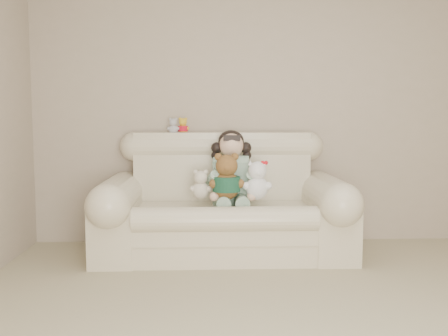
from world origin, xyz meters
The scene contains 8 objects.
wall_back centered at (0.00, 2.50, 1.30)m, with size 4.50×4.50×0.00m, color #B5A390.
sofa centered at (-0.52, 2.00, 0.52)m, with size 2.10×0.95×1.03m, color beige, non-canonical shape.
seated_child centered at (-0.45, 2.08, 0.74)m, with size 0.39×0.47×0.64m, color #35784E, non-canonical shape.
brown_teddy centered at (-0.50, 1.85, 0.72)m, with size 0.28×0.22×0.44m, color brown, non-canonical shape.
white_cat centered at (-0.26, 1.85, 0.69)m, with size 0.24×0.19×0.38m, color white, non-canonical shape.
cream_teddy centered at (-0.71, 1.90, 0.64)m, with size 0.18×0.14×0.28m, color beige, non-canonical shape.
yellow_mini_bear centered at (-0.87, 2.38, 1.10)m, with size 0.11×0.09×0.18m, color yellow, non-canonical shape.
grey_mini_plush centered at (-0.96, 2.36, 1.10)m, with size 0.11×0.09×0.17m, color #B3B2B9, non-canonical shape.
Camera 1 is at (-0.68, -2.17, 1.15)m, focal length 40.35 mm.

